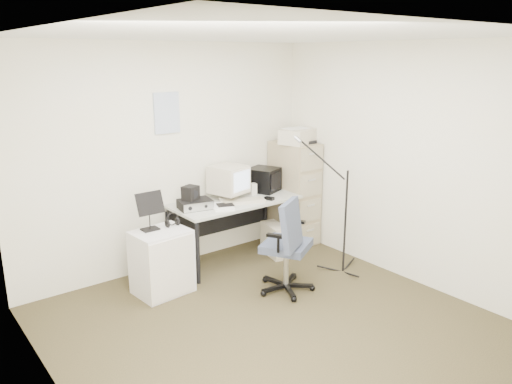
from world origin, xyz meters
TOP-DOWN VIEW (x-y plane):
  - floor at (0.00, 0.00)m, footprint 3.60×3.60m
  - ceiling at (0.00, 0.00)m, footprint 3.60×3.60m
  - wall_back at (0.00, 1.80)m, footprint 3.60×0.02m
  - wall_front at (0.00, -1.80)m, footprint 3.60×0.02m
  - wall_left at (-1.80, 0.00)m, footprint 0.02×3.60m
  - wall_right at (1.80, 0.00)m, footprint 0.02×3.60m
  - wall_calendar at (-0.02, 1.79)m, footprint 0.30×0.02m
  - filing_cabinet at (1.58, 1.48)m, footprint 0.40×0.60m
  - printer at (1.58, 1.42)m, footprint 0.53×0.44m
  - desk at (0.63, 1.45)m, footprint 1.50×0.70m
  - crt_monitor at (0.61, 1.55)m, footprint 0.44×0.45m
  - crt_tv at (1.15, 1.57)m, footprint 0.42×0.43m
  - desk_speaker at (0.94, 1.51)m, footprint 0.09×0.09m
  - keyboard at (0.65, 1.32)m, footprint 0.53×0.32m
  - mouse at (0.95, 1.22)m, footprint 0.10×0.12m
  - radio_receiver at (0.10, 1.45)m, footprint 0.39×0.31m
  - radio_speaker at (0.06, 1.48)m, footprint 0.20×0.19m
  - papers at (0.35, 1.30)m, footprint 0.31×0.36m
  - pc_tower at (1.08, 1.26)m, footprint 0.27×0.44m
  - office_chair at (0.56, 0.46)m, footprint 0.80×0.80m
  - side_cart at (-0.46, 1.21)m, footprint 0.57×0.47m
  - music_stand at (-0.52, 1.30)m, footprint 0.29×0.17m
  - headphones at (-0.29, 1.26)m, footprint 0.18×0.18m
  - mic_stand at (1.38, 0.42)m, footprint 0.03×0.03m

SIDE VIEW (x-z plane):
  - floor at x=0.00m, z-range -0.01..0.00m
  - pc_tower at x=1.08m, z-range 0.00..0.39m
  - side_cart at x=-0.46m, z-range 0.00..0.66m
  - desk at x=0.63m, z-range 0.00..0.73m
  - office_chair at x=0.56m, z-range 0.00..1.02m
  - filing_cabinet at x=1.58m, z-range 0.00..1.30m
  - headphones at x=-0.29m, z-range 0.70..0.72m
  - papers at x=0.35m, z-range 0.73..0.75m
  - keyboard at x=0.65m, z-range 0.73..0.76m
  - mouse at x=0.95m, z-range 0.73..0.76m
  - mic_stand at x=1.38m, z-range 0.00..1.52m
  - radio_receiver at x=0.10m, z-range 0.73..0.83m
  - desk_speaker at x=0.94m, z-range 0.73..0.87m
  - music_stand at x=-0.52m, z-range 0.66..1.07m
  - crt_tv at x=1.15m, z-range 0.73..1.02m
  - radio_speaker at x=0.06m, z-range 0.83..0.98m
  - crt_monitor at x=0.61m, z-range 0.73..1.12m
  - wall_back at x=0.00m, z-range 0.00..2.50m
  - wall_front at x=0.00m, z-range 0.00..2.50m
  - wall_left at x=-1.80m, z-range 0.00..2.50m
  - wall_right at x=1.80m, z-range 0.00..2.50m
  - printer at x=1.58m, z-range 1.30..1.48m
  - wall_calendar at x=-0.02m, z-range 1.53..1.97m
  - ceiling at x=0.00m, z-range 2.50..2.50m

